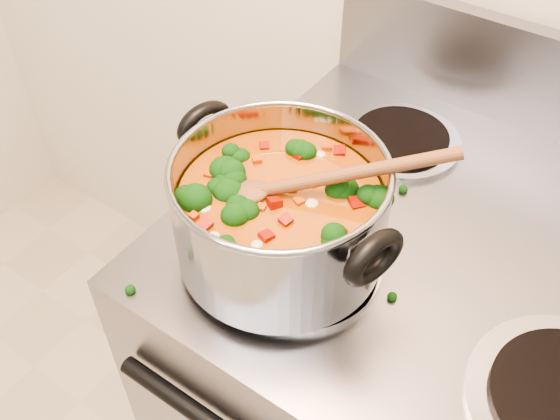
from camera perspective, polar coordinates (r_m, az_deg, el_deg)
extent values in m
cube|color=gray|center=(1.22, 12.23, -17.94)|extent=(0.74, 0.64, 0.92)
cylinder|color=#A5A5AD|center=(0.79, 1.39, -4.54)|extent=(0.22, 0.22, 0.01)
cylinder|color=black|center=(0.79, 1.40, -4.17)|extent=(0.17, 0.17, 0.01)
cylinder|color=#A5A5AD|center=(0.98, 10.95, 6.23)|extent=(0.18, 0.18, 0.01)
cylinder|color=black|center=(0.98, 11.01, 6.59)|extent=(0.15, 0.15, 0.01)
cylinder|color=gray|center=(0.74, 0.00, -0.22)|extent=(0.25, 0.25, 0.14)
torus|color=gray|center=(0.69, 0.00, 3.76)|extent=(0.26, 0.26, 0.01)
cylinder|color=#964F0D|center=(0.75, 0.00, -1.23)|extent=(0.24, 0.24, 0.10)
torus|color=black|center=(0.79, -6.90, 7.77)|extent=(0.04, 0.08, 0.08)
torus|color=black|center=(0.63, 8.58, -4.33)|extent=(0.04, 0.08, 0.08)
ellipsoid|color=black|center=(0.68, -2.59, -1.37)|extent=(0.04, 0.04, 0.03)
ellipsoid|color=black|center=(0.71, -8.24, 0.90)|extent=(0.04, 0.04, 0.03)
ellipsoid|color=black|center=(0.73, -2.59, 2.33)|extent=(0.04, 0.04, 0.03)
ellipsoid|color=black|center=(0.69, -7.24, -0.76)|extent=(0.04, 0.04, 0.03)
ellipsoid|color=black|center=(0.75, 5.22, 3.55)|extent=(0.04, 0.04, 0.03)
ellipsoid|color=black|center=(0.68, -6.72, -1.43)|extent=(0.04, 0.04, 0.03)
ellipsoid|color=black|center=(0.70, -1.33, 0.73)|extent=(0.04, 0.04, 0.03)
ellipsoid|color=black|center=(0.71, -5.37, 1.27)|extent=(0.04, 0.04, 0.03)
ellipsoid|color=black|center=(0.76, -1.80, 4.97)|extent=(0.04, 0.04, 0.03)
ellipsoid|color=black|center=(0.76, -3.93, 4.60)|extent=(0.04, 0.04, 0.03)
ellipsoid|color=black|center=(0.64, -0.73, -4.95)|extent=(0.04, 0.04, 0.03)
ellipsoid|color=#8A0E05|center=(0.70, 7.49, -0.49)|extent=(0.01, 0.01, 0.01)
ellipsoid|color=#8A0E05|center=(0.78, -2.69, 5.95)|extent=(0.01, 0.01, 0.01)
ellipsoid|color=#8A0E05|center=(0.75, 3.53, 3.94)|extent=(0.01, 0.01, 0.01)
ellipsoid|color=#8A0E05|center=(0.77, 3.98, 5.53)|extent=(0.01, 0.01, 0.01)
ellipsoid|color=#8A0E05|center=(0.75, -2.45, 3.96)|extent=(0.01, 0.01, 0.01)
ellipsoid|color=#8A0E05|center=(0.78, 3.21, 5.89)|extent=(0.01, 0.01, 0.01)
ellipsoid|color=#8A0E05|center=(0.75, -6.18, 3.74)|extent=(0.01, 0.01, 0.01)
ellipsoid|color=#8A0E05|center=(0.73, 0.92, 2.46)|extent=(0.01, 0.01, 0.01)
ellipsoid|color=#8A0E05|center=(0.74, 5.95, 2.95)|extent=(0.01, 0.01, 0.01)
ellipsoid|color=#8A0E05|center=(0.68, 3.44, -1.69)|extent=(0.01, 0.01, 0.01)
ellipsoid|color=#8A0E05|center=(0.76, -4.97, 4.70)|extent=(0.01, 0.01, 0.01)
ellipsoid|color=#8A0E05|center=(0.65, -3.23, -4.32)|extent=(0.01, 0.01, 0.01)
ellipsoid|color=#8A0E05|center=(0.78, 3.07, 5.89)|extent=(0.01, 0.01, 0.01)
ellipsoid|color=#8A0E05|center=(0.69, -1.19, -0.80)|extent=(0.01, 0.01, 0.01)
ellipsoid|color=#A53909|center=(0.68, -4.95, -1.68)|extent=(0.01, 0.01, 0.01)
ellipsoid|color=#A53909|center=(0.66, 1.83, -3.54)|extent=(0.01, 0.01, 0.01)
ellipsoid|color=#A53909|center=(0.66, -1.80, -3.28)|extent=(0.01, 0.01, 0.01)
ellipsoid|color=#A53909|center=(0.68, 3.45, -1.31)|extent=(0.01, 0.01, 0.01)
ellipsoid|color=#A53909|center=(0.78, -3.76, 5.64)|extent=(0.01, 0.01, 0.01)
ellipsoid|color=#A53909|center=(0.77, 5.36, 5.03)|extent=(0.01, 0.01, 0.01)
ellipsoid|color=#A53909|center=(0.71, 7.90, 0.68)|extent=(0.01, 0.01, 0.01)
ellipsoid|color=#A53909|center=(0.66, -0.12, -2.83)|extent=(0.01, 0.01, 0.01)
ellipsoid|color=#A53909|center=(0.76, -2.46, 4.57)|extent=(0.01, 0.01, 0.01)
ellipsoid|color=#C9C08A|center=(0.67, 2.99, -2.69)|extent=(0.02, 0.02, 0.01)
ellipsoid|color=#C9C08A|center=(0.77, -5.20, 4.99)|extent=(0.02, 0.02, 0.01)
ellipsoid|color=#C9C08A|center=(0.65, -4.05, -3.90)|extent=(0.02, 0.02, 0.01)
ellipsoid|color=#C9C08A|center=(0.77, 2.62, 5.48)|extent=(0.02, 0.02, 0.01)
ellipsoid|color=#C9C08A|center=(0.66, -0.08, -3.43)|extent=(0.02, 0.02, 0.01)
ellipsoid|color=#C9C08A|center=(0.77, -4.85, 5.12)|extent=(0.02, 0.02, 0.01)
ellipsoid|color=#C9C08A|center=(0.77, -3.41, 5.50)|extent=(0.02, 0.02, 0.01)
ellipsoid|color=#C9C08A|center=(0.69, -0.33, -0.39)|extent=(0.02, 0.02, 0.01)
ellipsoid|color=brown|center=(0.72, -3.60, 1.41)|extent=(0.09, 0.08, 0.04)
cylinder|color=brown|center=(0.70, 6.22, 3.25)|extent=(0.21, 0.15, 0.08)
ellipsoid|color=black|center=(0.89, -4.58, 2.41)|extent=(0.01, 0.01, 0.01)
ellipsoid|color=black|center=(0.71, 8.25, -13.88)|extent=(0.01, 0.01, 0.01)
ellipsoid|color=black|center=(0.75, -9.06, -10.05)|extent=(0.01, 0.01, 0.01)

